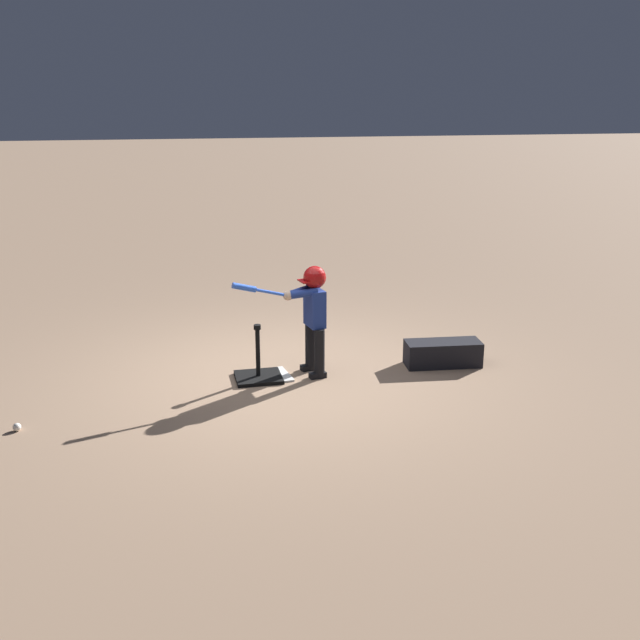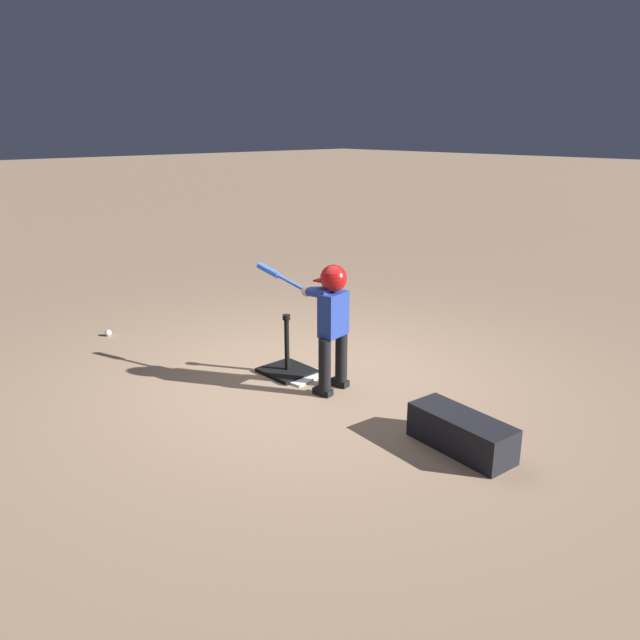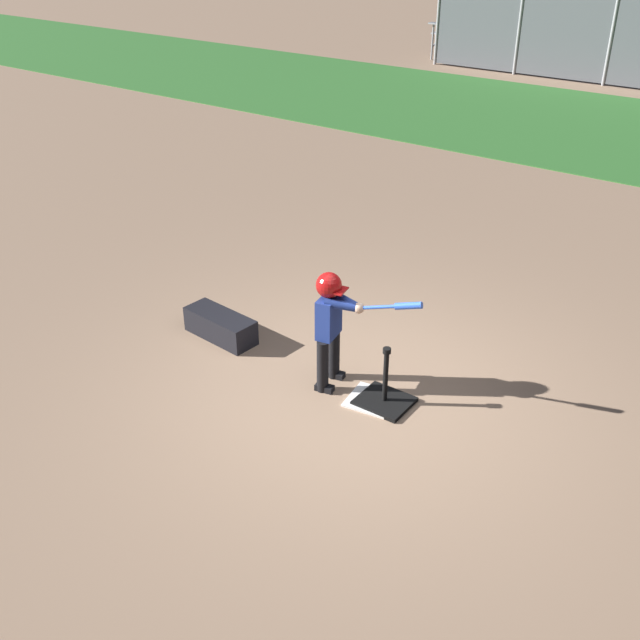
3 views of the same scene
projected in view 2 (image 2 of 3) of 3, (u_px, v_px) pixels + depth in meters
ground_plane at (307, 380)px, 6.07m from camera, size 90.00×90.00×0.00m
home_plate at (298, 374)px, 6.18m from camera, size 0.50×0.50×0.02m
batting_tee at (287, 366)px, 6.22m from camera, size 0.49×0.44×0.61m
batter_child at (330, 312)px, 5.62m from camera, size 1.01×0.39×1.20m
baseball at (108, 333)px, 7.32m from camera, size 0.07×0.07×0.07m
equipment_bag at (461, 432)px, 4.73m from camera, size 0.87×0.40×0.28m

